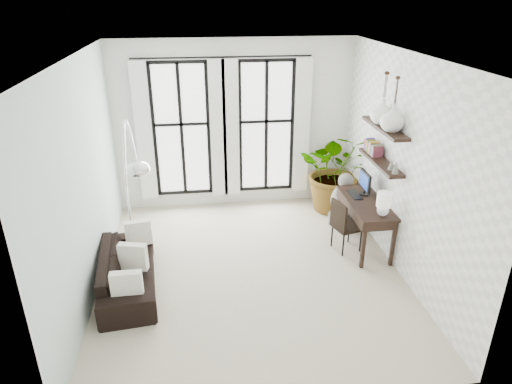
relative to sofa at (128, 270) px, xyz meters
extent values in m
plane|color=#C1B59A|center=(1.80, 0.18, -0.28)|extent=(5.00, 5.00, 0.00)
plane|color=white|center=(1.80, 0.18, 2.92)|extent=(5.00, 5.00, 0.00)
plane|color=silver|center=(-0.45, 0.18, 1.32)|extent=(0.00, 5.00, 5.00)
plane|color=white|center=(4.05, 0.18, 1.32)|extent=(0.00, 5.00, 5.00)
plane|color=white|center=(1.80, 2.68, 1.32)|extent=(4.50, 0.00, 4.50)
cube|color=white|center=(0.80, 2.65, 1.27)|extent=(1.00, 0.02, 2.50)
cube|color=white|center=(0.12, 2.55, 1.27)|extent=(0.30, 0.04, 2.60)
cube|color=white|center=(1.48, 2.55, 1.27)|extent=(0.30, 0.04, 2.60)
cube|color=white|center=(2.40, 2.65, 1.27)|extent=(1.00, 0.02, 2.50)
cube|color=white|center=(1.72, 2.55, 1.27)|extent=(0.30, 0.04, 2.60)
cube|color=white|center=(3.08, 2.55, 1.27)|extent=(0.30, 0.04, 2.60)
cylinder|color=black|center=(1.60, 2.56, 2.60)|extent=(3.20, 0.03, 0.03)
cube|color=black|center=(3.91, 0.68, 1.22)|extent=(0.25, 1.30, 0.05)
cube|color=black|center=(3.91, 0.68, 1.77)|extent=(0.25, 1.30, 0.05)
cube|color=#BD422F|center=(3.91, 1.23, 1.34)|extent=(0.16, 0.04, 0.18)
cube|color=#363BBF|center=(3.91, 1.18, 1.34)|extent=(0.16, 0.04, 0.18)
cube|color=#C57A2B|center=(3.91, 1.14, 1.34)|extent=(0.16, 0.03, 0.18)
cube|color=#308E2F|center=(3.91, 1.09, 1.34)|extent=(0.16, 0.03, 0.18)
cube|color=#A54BB0|center=(3.91, 1.05, 1.34)|extent=(0.16, 0.03, 0.18)
cube|color=#F7AB36|center=(3.91, 1.00, 1.34)|extent=(0.16, 0.03, 0.18)
cube|color=#545454|center=(3.91, 0.96, 1.34)|extent=(0.16, 0.03, 0.18)
cube|color=teal|center=(3.91, 0.91, 1.34)|extent=(0.16, 0.03, 0.18)
cube|color=gray|center=(3.91, 0.87, 1.34)|extent=(0.16, 0.03, 0.18)
cube|color=brown|center=(3.91, 0.82, 1.34)|extent=(0.16, 0.03, 0.18)
cone|color=gray|center=(3.91, 0.28, 1.34)|extent=(0.10, 0.10, 0.18)
cone|color=gray|center=(3.91, 0.13, 1.34)|extent=(0.10, 0.10, 0.18)
imported|color=black|center=(0.00, 0.00, 0.00)|extent=(0.94, 1.97, 0.56)
cube|color=silver|center=(0.10, -0.70, 0.22)|extent=(0.40, 0.12, 0.40)
cube|color=silver|center=(0.10, 0.00, 0.22)|extent=(0.40, 0.12, 0.40)
cube|color=silver|center=(0.10, 0.70, 0.22)|extent=(0.40, 0.12, 0.40)
imported|color=#2D7228|center=(3.70, 2.12, 0.53)|extent=(1.66, 1.50, 1.62)
cube|color=black|center=(3.75, 0.68, 0.53)|extent=(0.59, 1.40, 0.04)
cube|color=black|center=(3.73, 0.68, 0.43)|extent=(0.54, 1.33, 0.13)
cube|color=black|center=(3.51, 0.03, 0.12)|extent=(0.05, 0.05, 0.77)
cube|color=black|center=(3.99, 0.03, 0.12)|extent=(0.05, 0.05, 0.77)
cube|color=black|center=(3.51, 1.32, 0.12)|extent=(0.05, 0.05, 0.77)
cube|color=black|center=(3.99, 1.32, 0.12)|extent=(0.05, 0.05, 0.77)
cube|color=black|center=(3.80, 0.94, 0.80)|extent=(0.04, 0.42, 0.30)
cube|color=navy|center=(3.78, 0.94, 0.80)|extent=(0.00, 0.36, 0.24)
cube|color=black|center=(3.64, 0.94, 0.56)|extent=(0.15, 0.40, 0.02)
sphere|color=silver|center=(3.80, 0.14, 0.64)|extent=(0.18, 0.18, 0.18)
cylinder|color=white|center=(3.80, 0.14, 0.83)|extent=(0.22, 0.22, 0.22)
cube|color=black|center=(3.45, 0.62, 0.14)|extent=(0.52, 0.52, 0.05)
cube|color=black|center=(3.27, 0.57, 0.38)|extent=(0.15, 0.41, 0.47)
cylinder|color=black|center=(3.28, 0.45, -0.08)|extent=(0.03, 0.03, 0.39)
cylinder|color=black|center=(3.61, 0.45, -0.08)|extent=(0.03, 0.03, 0.39)
cylinder|color=black|center=(3.28, 0.79, -0.08)|extent=(0.03, 0.03, 0.39)
cylinder|color=black|center=(3.61, 0.79, -0.08)|extent=(0.03, 0.03, 0.39)
cylinder|color=silver|center=(-0.10, 1.32, -0.23)|extent=(0.35, 0.35, 0.10)
cylinder|color=silver|center=(-0.10, 1.32, 0.26)|extent=(0.04, 0.04, 0.97)
ellipsoid|color=silver|center=(0.30, 0.05, 1.52)|extent=(0.31, 0.31, 0.20)
cylinder|color=gray|center=(3.68, 1.53, -0.20)|extent=(0.54, 0.54, 0.16)
ellipsoid|color=gray|center=(3.68, 1.53, 0.18)|extent=(0.49, 0.49, 0.60)
sphere|color=gray|center=(3.68, 1.53, 0.56)|extent=(0.27, 0.27, 0.27)
imported|color=white|center=(3.91, 0.43, 1.99)|extent=(0.37, 0.37, 0.38)
imported|color=white|center=(3.91, 0.83, 1.99)|extent=(0.37, 0.37, 0.38)
camera|label=1|loc=(1.11, -5.71, 3.69)|focal=32.00mm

